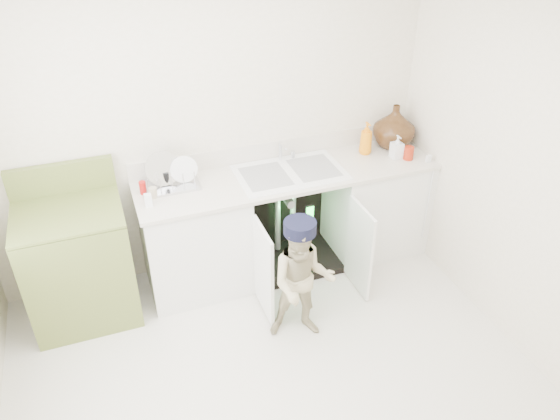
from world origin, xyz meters
The scene contains 5 objects.
ground centered at (0.00, 0.00, 0.00)m, with size 3.50×3.50×0.00m, color beige.
room_shell centered at (0.00, 0.00, 1.25)m, with size 6.00×5.50×1.26m.
counter_run centered at (0.60, 1.21, 0.48)m, with size 2.44×1.02×1.27m.
avocado_stove centered at (-1.13, 1.18, 0.48)m, with size 0.75×0.65×1.16m.
repair_worker centered at (0.34, 0.39, 0.50)m, with size 0.56×0.72×0.98m.
Camera 1 is at (-0.84, -2.33, 2.99)m, focal length 35.00 mm.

